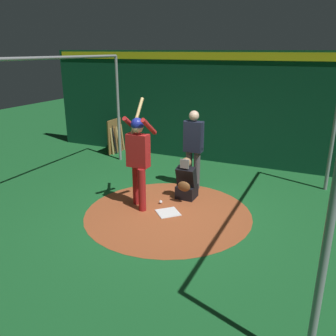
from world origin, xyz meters
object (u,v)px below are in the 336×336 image
Objects in this scene: home_plate at (168,213)px; bat_rack at (119,136)px; batter at (138,154)px; umpire at (193,145)px; baseball_0 at (161,202)px; catcher at (186,183)px.

home_plate is 4.86m from bat_rack.
bat_rack is (-3.47, -2.68, -0.65)m from batter.
umpire is at bearing -177.77° from home_plate.
umpire is 1.54m from baseball_0.
catcher reaches higher than baseball_0.
bat_rack is at bearing -128.25° from catcher.
catcher is 0.51× the size of umpire.
baseball_0 is (1.16, -0.27, -0.99)m from umpire.
home_plate is 1.31m from batter.
catcher is 12.61× the size of baseball_0.
catcher is at bearing 142.89° from baseball_0.
umpire reaches higher than home_plate.
batter is (-0.04, -0.66, 1.13)m from home_plate.
home_plate is 0.23× the size of umpire.
batter is 1.32m from catcher.
home_plate is at bearing 44.01° from baseball_0.
catcher is at bearing 9.24° from umpire.
bat_rack is (-2.01, -3.28, -0.54)m from umpire.
bat_rack reaches higher than catcher.
batter is at bearing -48.16° from baseball_0.
batter reaches higher than bat_rack.
umpire is at bearing 157.48° from batter.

